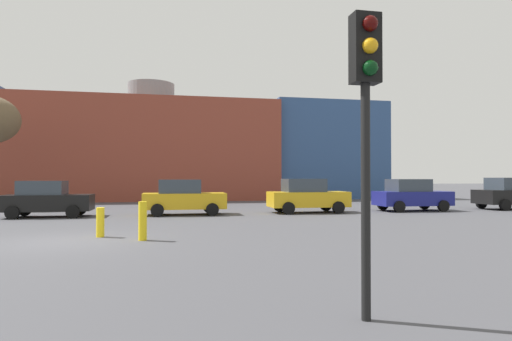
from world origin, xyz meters
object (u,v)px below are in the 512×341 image
Objects in this scene: parked_car_1 at (47,199)px; parked_car_2 at (183,197)px; parked_car_4 at (411,195)px; traffic_light_near_right at (366,94)px; parked_car_5 at (512,193)px; bollard_yellow_1 at (100,222)px; parked_car_3 at (307,196)px; bollard_yellow_0 at (143,221)px.

parked_car_1 is 0.97× the size of parked_car_2.
traffic_light_near_right is at bearing -122.74° from parked_car_4.
parked_car_5 is 22.70m from bollard_yellow_1.
parked_car_3 is 3.60× the size of bollard_yellow_0.
parked_car_2 is at bearing 180.00° from parked_car_3.
parked_car_1 is 18.32m from traffic_light_near_right.
parked_car_4 reaches higher than parked_car_2.
parked_car_2 reaches higher than bollard_yellow_1.
traffic_light_near_right reaches higher than bollard_yellow_0.
parked_car_4 is (18.46, -0.00, 0.03)m from parked_car_1.
parked_car_1 is at bearing 180.00° from parked_car_5.
parked_car_5 is (18.64, 0.00, 0.04)m from parked_car_2.
parked_car_2 is 0.99× the size of parked_car_4.
parked_car_5 reaches higher than parked_car_3.
parked_car_4 is at bearing 146.88° from traffic_light_near_right.
bollard_yellow_0 reaches higher than bollard_yellow_1.
parked_car_1 is at bearing 180.00° from parked_car_3.
traffic_light_near_right is 10.22m from bollard_yellow_1.
bollard_yellow_1 is (-9.09, -7.53, -0.42)m from parked_car_3.
bollard_yellow_0 is at bearing -60.92° from parked_car_1.
bollard_yellow_1 is (-4.50, 8.85, -2.44)m from traffic_light_near_right.
parked_car_3 is 11.81m from bollard_yellow_1.
traffic_light_near_right is 3.50× the size of bollard_yellow_0.
parked_car_2 is 0.98× the size of parked_car_3.
parked_car_1 is at bearing -154.54° from traffic_light_near_right.
parked_car_3 is at bearing 39.66° from bollard_yellow_1.
parked_car_1 is 0.95× the size of parked_car_3.
traffic_light_near_right reaches higher than parked_car_2.
parked_car_4 is 16.82m from bollard_yellow_1.
parked_car_2 is 6.32m from parked_car_3.
traffic_light_near_right is at bearing -63.04° from bollard_yellow_1.
traffic_light_near_right reaches higher than parked_car_5.
parked_car_4 is 6.38m from parked_car_5.
parked_car_2 is 18.64m from parked_car_5.
parked_car_3 reaches higher than parked_car_4.
parked_car_5 is 4.64× the size of bollard_yellow_1.
parked_car_2 is at bearing 80.29° from bollard_yellow_0.
parked_car_1 is 9.76m from bollard_yellow_0.
bollard_yellow_1 is at bearing -153.38° from parked_car_4.
bollard_yellow_1 is at bearing -153.42° from traffic_light_near_right.
parked_car_4 is 0.96× the size of parked_car_5.
parked_car_5 is at bearing 0.00° from parked_car_3.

